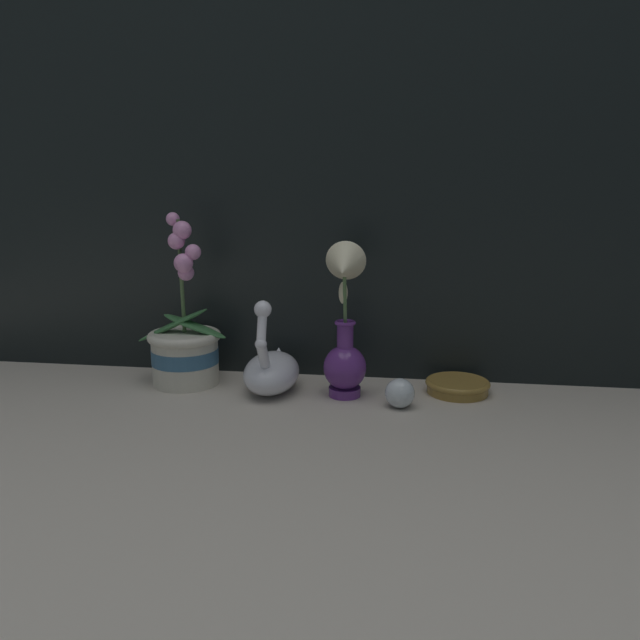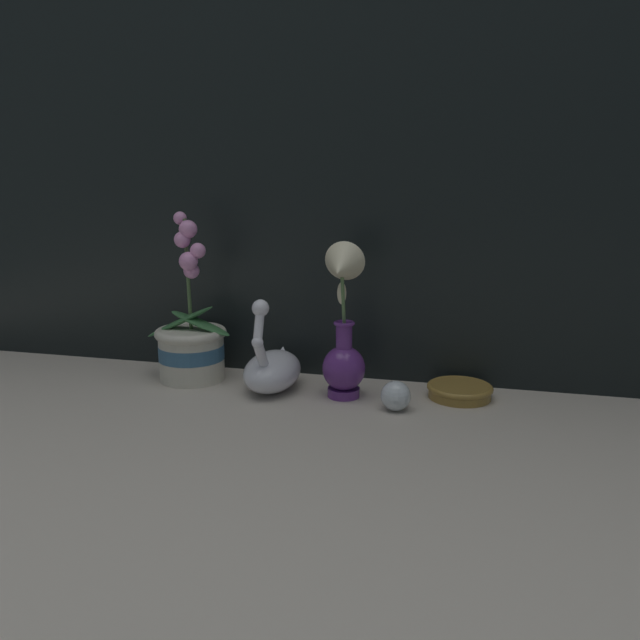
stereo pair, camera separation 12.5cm
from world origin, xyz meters
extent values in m
plane|color=#BCB2A3|center=(0.00, 0.00, 0.00)|extent=(2.80, 2.80, 0.00)
cube|color=black|center=(0.00, 0.25, 0.60)|extent=(2.80, 0.03, 1.20)
cylinder|color=beige|center=(-0.29, 0.14, 0.06)|extent=(0.14, 0.14, 0.11)
cylinder|color=#386689|center=(-0.29, 0.14, 0.06)|extent=(0.14, 0.14, 0.03)
torus|color=beige|center=(-0.29, 0.14, 0.10)|extent=(0.16, 0.16, 0.02)
cylinder|color=#4C6B3D|center=(-0.29, 0.14, 0.23)|extent=(0.01, 0.02, 0.24)
ellipsoid|color=#38703D|center=(-0.27, 0.13, 0.13)|extent=(0.14, 0.05, 0.06)
ellipsoid|color=#38703D|center=(-0.32, 0.13, 0.13)|extent=(0.16, 0.04, 0.08)
sphere|color=#DB8EC6|center=(-0.30, 0.14, 0.35)|extent=(0.03, 0.03, 0.03)
sphere|color=#DB8EC6|center=(-0.28, 0.12, 0.33)|extent=(0.04, 0.04, 0.04)
sphere|color=#DB8EC6|center=(-0.29, 0.12, 0.31)|extent=(0.03, 0.03, 0.03)
sphere|color=#DB8EC6|center=(-0.26, 0.11, 0.29)|extent=(0.03, 0.03, 0.03)
sphere|color=#DB8EC6|center=(-0.27, 0.10, 0.26)|extent=(0.04, 0.04, 0.04)
sphere|color=#DB8EC6|center=(-0.27, 0.12, 0.24)|extent=(0.03, 0.03, 0.03)
ellipsoid|color=white|center=(-0.10, 0.11, 0.04)|extent=(0.11, 0.18, 0.08)
cone|color=white|center=(-0.10, 0.17, 0.05)|extent=(0.06, 0.07, 0.07)
cylinder|color=white|center=(-0.10, 0.04, 0.09)|extent=(0.02, 0.06, 0.07)
sphere|color=white|center=(-0.10, 0.02, 0.12)|extent=(0.02, 0.02, 0.02)
cylinder|color=white|center=(-0.10, 0.03, 0.16)|extent=(0.02, 0.04, 0.07)
sphere|color=white|center=(-0.10, 0.04, 0.19)|extent=(0.03, 0.03, 0.03)
cylinder|color=#602D7F|center=(0.06, 0.10, 0.01)|extent=(0.07, 0.07, 0.02)
ellipsoid|color=#602D7F|center=(0.06, 0.10, 0.06)|extent=(0.09, 0.09, 0.09)
cylinder|color=#602D7F|center=(0.06, 0.10, 0.13)|extent=(0.03, 0.03, 0.05)
torus|color=#602D7F|center=(0.06, 0.10, 0.15)|extent=(0.04, 0.04, 0.01)
cylinder|color=#567A47|center=(0.06, 0.09, 0.20)|extent=(0.01, 0.03, 0.10)
cone|color=beige|center=(0.06, 0.07, 0.27)|extent=(0.08, 0.09, 0.09)
ellipsoid|color=beige|center=(0.05, 0.10, 0.21)|extent=(0.02, 0.02, 0.04)
sphere|color=silver|center=(0.17, 0.05, 0.03)|extent=(0.06, 0.06, 0.06)
cylinder|color=olive|center=(0.29, 0.15, 0.01)|extent=(0.12, 0.12, 0.03)
torus|color=olive|center=(0.29, 0.15, 0.02)|extent=(0.13, 0.13, 0.01)
camera|label=1|loc=(0.18, -1.10, 0.43)|focal=35.00mm
camera|label=2|loc=(0.30, -1.07, 0.43)|focal=35.00mm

